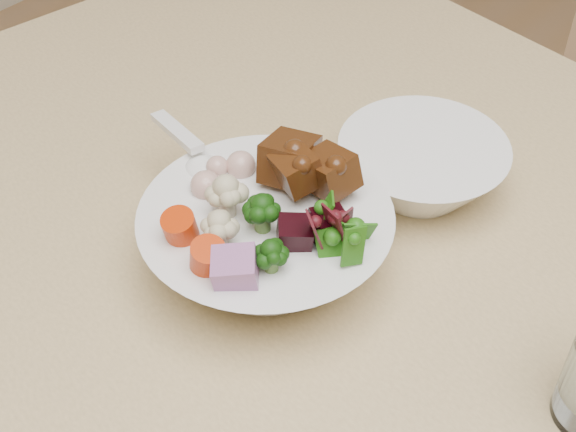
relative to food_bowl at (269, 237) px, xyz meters
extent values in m
cylinder|color=tan|center=(-0.36, 0.46, -0.47)|extent=(0.07, 0.07, 0.78)
cylinder|color=tan|center=(0.05, 0.41, -0.65)|extent=(0.03, 0.03, 0.41)
cylinder|color=tan|center=(-0.01, 0.74, -0.65)|extent=(0.03, 0.03, 0.41)
sphere|color=black|center=(0.01, -0.02, 0.04)|extent=(0.03, 0.03, 0.03)
sphere|color=#C3B994|center=(-0.03, -0.02, 0.04)|extent=(0.04, 0.04, 0.04)
cube|color=black|center=(0.05, 0.01, 0.03)|extent=(0.04, 0.04, 0.03)
cube|color=#995C94|center=(0.03, -0.07, 0.04)|extent=(0.04, 0.05, 0.04)
cylinder|color=red|center=(-0.04, -0.06, 0.04)|extent=(0.03, 0.03, 0.03)
sphere|color=#CC9D8F|center=(-0.06, -0.01, 0.03)|extent=(0.02, 0.02, 0.02)
ellipsoid|color=white|center=(-0.08, 0.01, 0.02)|extent=(0.05, 0.05, 0.02)
cube|color=white|center=(-0.13, 0.03, 0.03)|extent=(0.09, 0.04, 0.02)
camera|label=1|loc=(0.32, -0.36, 0.48)|focal=50.00mm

